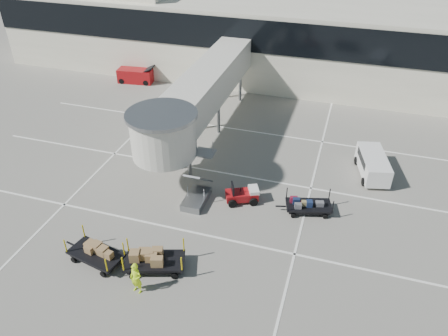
{
  "coord_description": "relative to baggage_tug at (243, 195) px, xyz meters",
  "views": [
    {
      "loc": [
        7.6,
        -17.29,
        18.82
      ],
      "look_at": [
        0.07,
        6.79,
        2.0
      ],
      "focal_mm": 35.0,
      "sensor_mm": 36.0,
      "label": 1
    }
  ],
  "objects": [
    {
      "name": "box_cart_near",
      "position": [
        -3.12,
        -7.64,
        0.09
      ],
      "size": [
        4.23,
        2.62,
        1.63
      ],
      "rotation": [
        0.0,
        0.0,
        0.31
      ],
      "color": "black",
      "rests_on": "ground"
    },
    {
      "name": "box_cart_far",
      "position": [
        -6.62,
        -8.1,
        0.05
      ],
      "size": [
        4.08,
        2.25,
        1.56
      ],
      "rotation": [
        0.0,
        0.0,
        -0.21
      ],
      "color": "black",
      "rests_on": "ground"
    },
    {
      "name": "baggage_tug",
      "position": [
        0.0,
        0.0,
        0.0
      ],
      "size": [
        2.48,
        2.15,
        1.47
      ],
      "rotation": [
        0.0,
        0.0,
        0.43
      ],
      "color": "maroon",
      "rests_on": "ground"
    },
    {
      "name": "suitcase_cart",
      "position": [
        4.56,
        0.18,
        -0.03
      ],
      "size": [
        3.78,
        2.23,
        1.45
      ],
      "rotation": [
        0.0,
        0.0,
        0.26
      ],
      "color": "black",
      "rests_on": "ground"
    },
    {
      "name": "jet_bridge",
      "position": [
        -5.61,
        6.18,
        3.75
      ],
      "size": [
        5.7,
        20.4,
        6.03
      ],
      "color": "silver",
      "rests_on": "ground"
    },
    {
      "name": "ground",
      "position": [
        -1.64,
        -6.08,
        -0.53
      ],
      "size": [
        140.0,
        140.0,
        0.0
      ],
      "primitive_type": "plane",
      "color": "gray",
      "rests_on": "ground"
    },
    {
      "name": "terminal",
      "position": [
        -1.99,
        23.86,
        3.57
      ],
      "size": [
        64.0,
        12.11,
        15.2
      ],
      "color": "white",
      "rests_on": "ground"
    },
    {
      "name": "ground_worker",
      "position": [
        -3.34,
        -9.4,
        0.46
      ],
      "size": [
        0.8,
        0.6,
        1.98
      ],
      "primitive_type": "imported",
      "rotation": [
        0.0,
        0.0,
        -0.19
      ],
      "color": "#B6E518",
      "rests_on": "ground"
    },
    {
      "name": "lane_markings",
      "position": [
        -2.31,
        3.25,
        -0.52
      ],
      "size": [
        40.0,
        30.0,
        0.02
      ],
      "color": "white",
      "rests_on": "ground"
    },
    {
      "name": "minivan",
      "position": [
        8.43,
        6.17,
        0.45
      ],
      "size": [
        2.72,
        4.62,
        1.64
      ],
      "rotation": [
        0.0,
        0.0,
        0.24
      ],
      "color": "white",
      "rests_on": "ground"
    },
    {
      "name": "belt_loader",
      "position": [
        -16.82,
        17.05,
        0.2
      ],
      "size": [
        4.17,
        2.03,
        1.94
      ],
      "rotation": [
        0.0,
        0.0,
        0.12
      ],
      "color": "maroon",
      "rests_on": "ground"
    }
  ]
}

